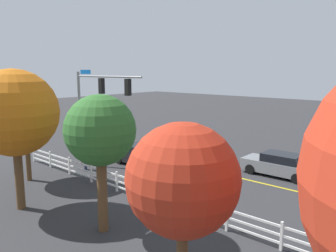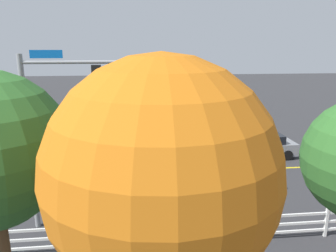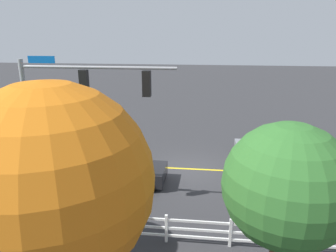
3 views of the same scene
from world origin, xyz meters
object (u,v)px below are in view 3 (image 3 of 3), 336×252
car_2 (124,170)px  tree_3 (53,184)px  car_0 (273,148)px  pedestrian (58,195)px  tree_1 (286,188)px

car_2 → tree_3: (-1.04, 9.24, 4.01)m
car_0 → tree_3: tree_3 is taller
pedestrian → tree_3: bearing=54.2°
car_0 → pedestrian: bearing=34.7°
car_2 → pedestrian: bearing=-119.7°
tree_3 → pedestrian: bearing=-62.5°
tree_1 → tree_3: (4.86, 1.23, 0.46)m
car_0 → pedestrian: size_ratio=2.65×
tree_1 → tree_3: 5.04m
tree_3 → car_2: bearing=-83.5°
car_2 → tree_1: (-5.91, 8.01, 3.55)m
tree_1 → car_2: bearing=-53.6°
pedestrian → tree_1: bearing=86.2°
car_2 → tree_1: bearing=-51.9°
car_2 → pedestrian: (2.03, 3.32, 0.22)m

